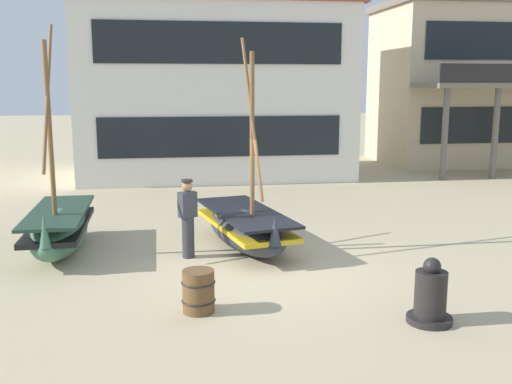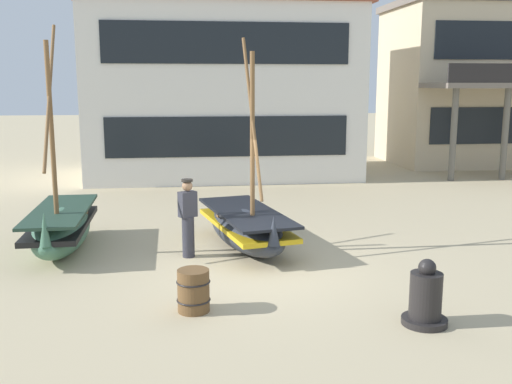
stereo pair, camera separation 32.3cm
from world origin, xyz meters
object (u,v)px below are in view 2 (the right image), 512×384
Objects in this scene: wooden_barrel at (193,291)px; harbor_building_annex at (472,84)px; fisherman_by_hull at (188,219)px; fishing_boat_centre_large at (246,227)px; fishing_boat_near_left at (62,227)px; harbor_building_main at (222,90)px; capstan_winch at (426,299)px.

harbor_building_annex is at bearing 51.84° from wooden_barrel.
fisherman_by_hull reaches higher than wooden_barrel.
fishing_boat_centre_large is 2.74× the size of fisherman_by_hull.
fishing_boat_near_left is 2.91× the size of fisherman_by_hull.
harbor_building_main reaches higher than fisherman_by_hull.
fishing_boat_centre_large is at bearing 116.12° from capstan_winch.
harbor_building_annex is at bearing 61.47° from capstan_winch.
fishing_boat_near_left is 7.99m from capstan_winch.
harbor_building_annex is at bearing 45.99° from fisherman_by_hull.
fishing_boat_near_left is 4.70× the size of capstan_winch.
harbor_building_annex is (13.18, 13.65, 2.80)m from fisherman_by_hull.
wooden_barrel is at bearing 164.51° from capstan_winch.
wooden_barrel is (-3.52, 0.97, -0.06)m from capstan_winch.
fishing_boat_centre_large is 0.57× the size of harbor_building_annex.
fishing_boat_near_left is 0.61× the size of harbor_building_annex.
fisherman_by_hull reaches higher than capstan_winch.
harbor_building_annex is (11.63, 2.06, 0.22)m from harbor_building_main.
harbor_building_main is (1.51, 14.66, 3.06)m from wooden_barrel.
fishing_boat_centre_large is at bearing 22.95° from fisherman_by_hull.
harbor_building_annex is at bearing 47.79° from fishing_boat_centre_large.
wooden_barrel is (2.81, -3.91, -0.19)m from fishing_boat_near_left.
fishing_boat_centre_large is at bearing -3.93° from fishing_boat_near_left.
wooden_barrel is 0.09× the size of harbor_building_annex.
fisherman_by_hull is 0.16× the size of harbor_building_main.
fishing_boat_centre_large is 6.61× the size of wooden_barrel.
harbor_building_annex reaches higher than fishing_boat_near_left.
wooden_barrel is at bearing -109.17° from fishing_boat_centre_large.
harbor_building_main is at bearing 97.32° from capstan_winch.
fishing_boat_centre_large is 5.13m from capstan_winch.
capstan_winch is (2.26, -4.60, -0.07)m from fishing_boat_centre_large.
fisherman_by_hull is 3.11m from wooden_barrel.
harbor_building_main reaches higher than fishing_boat_near_left.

